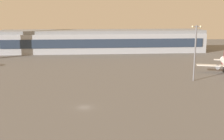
{
  "coord_description": "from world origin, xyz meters",
  "views": [
    {
      "loc": [
        1.72,
        -93.52,
        32.22
      ],
      "look_at": [
        12.38,
        40.31,
        4.0
      ],
      "focal_mm": 47.4,
      "sensor_mm": 36.0,
      "label": 1
    }
  ],
  "objects": [
    {
      "name": "ground_plane",
      "position": [
        0.0,
        0.0,
        0.0
      ],
      "size": [
        416.0,
        416.0,
        0.0
      ],
      "primitive_type": "plane",
      "color": "#605E5B"
    },
    {
      "name": "terminal_building",
      "position": [
        12.49,
        125.15,
        8.09
      ],
      "size": [
        149.38,
        22.4,
        16.4
      ],
      "color": "#9EA3AD",
      "rests_on": "ground"
    },
    {
      "name": "apron_light_east",
      "position": [
        48.82,
        33.02,
        14.26
      ],
      "size": [
        4.8,
        0.9,
        24.87
      ],
      "color": "slate",
      "rests_on": "ground"
    }
  ]
}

